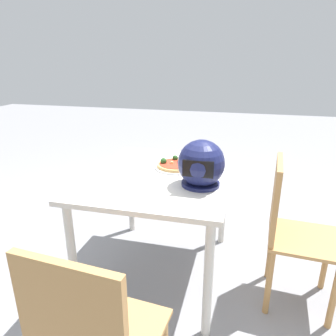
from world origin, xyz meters
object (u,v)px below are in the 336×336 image
Objects in this scene: pizza at (176,164)px; chair_side at (289,226)px; dining_table at (160,186)px; motorcycle_helmet at (201,164)px.

chair_side reaches higher than pizza.
pizza is (-0.08, -0.14, 0.11)m from dining_table.
dining_table is 4.14× the size of pizza.
motorcycle_helmet is at bearing 156.27° from dining_table.
pizza is 0.95× the size of motorcycle_helmet.
pizza is 0.81m from chair_side.
chair_side is at bearing 175.08° from dining_table.
pizza is 0.29× the size of chair_side.
motorcycle_helmet is 0.64m from chair_side.
pizza is at bearing -15.98° from chair_side.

